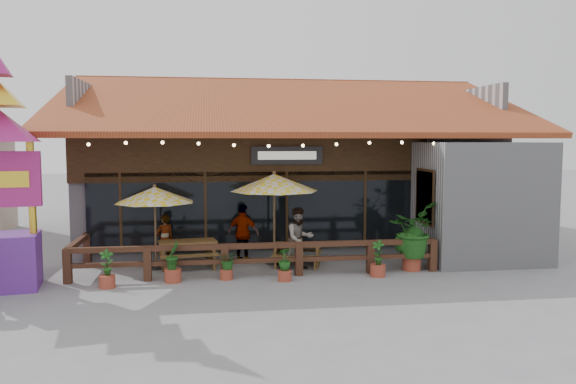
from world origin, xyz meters
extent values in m
plane|color=gray|center=(0.00, 0.00, 0.00)|extent=(100.00, 100.00, 0.00)
cube|color=#ABABB0|center=(0.00, 7.00, 2.00)|extent=(14.00, 10.00, 4.00)
cube|color=#3C2513|center=(-1.50, 1.92, 3.20)|extent=(11.00, 0.16, 1.60)
cube|color=black|center=(-1.50, 1.90, 1.50)|extent=(10.00, 0.12, 2.40)
cube|color=#FFD572|center=(-1.50, 2.10, 1.50)|extent=(9.80, 0.05, 2.20)
cube|color=#ABABB0|center=(5.25, 0.65, 1.80)|extent=(3.50, 2.70, 3.60)
cube|color=red|center=(3.44, 0.50, 2.00)|extent=(0.06, 1.20, 1.50)
cube|color=#3C2513|center=(3.43, 0.50, 2.00)|extent=(0.04, 1.34, 1.64)
cube|color=#A54525|center=(0.00, 3.50, 4.90)|extent=(15.50, 7.05, 2.37)
cube|color=#A54525|center=(0.00, 10.50, 4.90)|extent=(15.50, 7.05, 2.37)
cube|color=#A54525|center=(0.00, 7.00, 6.02)|extent=(15.50, 0.30, 0.12)
cube|color=#ABABB0|center=(-7.00, 7.00, 4.70)|extent=(0.20, 9.00, 1.80)
cube|color=#ABABB0|center=(7.00, 7.00, 4.70)|extent=(0.20, 9.00, 1.80)
cube|color=black|center=(-0.50, 1.80, 3.20)|extent=(2.20, 0.10, 0.55)
cube|color=silver|center=(-0.50, 1.74, 3.20)|extent=(1.80, 0.02, 0.25)
cube|color=#3C2513|center=(-5.50, 1.86, 1.50)|extent=(0.08, 0.08, 2.40)
cube|color=#3C2513|center=(-3.00, 1.86, 1.50)|extent=(0.08, 0.08, 2.40)
cube|color=#3C2513|center=(-0.50, 1.86, 1.50)|extent=(0.08, 0.08, 2.40)
cube|color=#3C2513|center=(2.00, 1.86, 1.50)|extent=(0.08, 0.08, 2.40)
sphere|color=#F1CA84|center=(-6.00, 0.08, 3.55)|extent=(0.09, 0.09, 0.09)
sphere|color=#F1CA84|center=(-5.05, 0.08, 3.59)|extent=(0.09, 0.09, 0.09)
sphere|color=#F1CA84|center=(-4.10, 0.08, 3.60)|extent=(0.09, 0.09, 0.09)
sphere|color=#F1CA84|center=(-3.15, 0.08, 3.57)|extent=(0.09, 0.09, 0.09)
sphere|color=#F1CA84|center=(-2.20, 0.08, 3.53)|extent=(0.09, 0.09, 0.09)
sphere|color=#F1CA84|center=(-1.25, 0.08, 3.50)|extent=(0.09, 0.09, 0.09)
sphere|color=#F1CA84|center=(-0.30, 0.08, 3.51)|extent=(0.09, 0.09, 0.09)
sphere|color=#F1CA84|center=(0.65, 0.08, 3.55)|extent=(0.09, 0.09, 0.09)
sphere|color=#F1CA84|center=(1.60, 0.08, 3.59)|extent=(0.09, 0.09, 0.09)
sphere|color=#F1CA84|center=(2.55, 0.08, 3.60)|extent=(0.09, 0.09, 0.09)
sphere|color=#F1CA84|center=(3.50, 0.08, 3.57)|extent=(0.09, 0.09, 0.09)
cube|color=#462619|center=(-6.50, -0.50, 0.45)|extent=(0.20, 0.20, 0.90)
cube|color=#462619|center=(-4.50, -0.50, 0.45)|extent=(0.20, 0.20, 0.90)
cube|color=#462619|center=(-2.50, -0.50, 0.45)|extent=(0.20, 0.20, 0.90)
cube|color=#462619|center=(-0.50, -0.50, 0.45)|extent=(0.20, 0.20, 0.90)
cube|color=#462619|center=(1.50, -0.50, 0.45)|extent=(0.20, 0.20, 0.90)
cube|color=#462619|center=(3.30, -0.50, 0.45)|extent=(0.20, 0.20, 0.90)
cube|color=#462619|center=(-1.60, -0.50, 0.85)|extent=(9.80, 0.16, 0.14)
cube|color=#462619|center=(-1.60, -0.50, 0.45)|extent=(9.80, 0.12, 0.12)
cube|color=#462619|center=(-6.50, 0.75, 0.85)|extent=(0.16, 2.50, 0.14)
cube|color=#462619|center=(-6.50, 1.90, 0.45)|extent=(0.20, 0.20, 0.90)
cylinder|color=brown|center=(-4.41, 0.87, 1.14)|extent=(0.06, 0.06, 2.28)
cone|color=yellow|center=(-4.41, 0.87, 2.13)|extent=(2.99, 2.99, 0.45)
sphere|color=brown|center=(-4.41, 0.87, 2.38)|extent=(0.10, 0.10, 0.10)
cylinder|color=black|center=(-4.41, 0.87, 0.03)|extent=(0.44, 0.44, 0.06)
cylinder|color=brown|center=(-0.99, 1.02, 1.30)|extent=(0.07, 0.07, 2.60)
cone|color=yellow|center=(-0.99, 1.02, 2.43)|extent=(2.67, 2.67, 0.51)
sphere|color=brown|center=(-0.99, 1.02, 2.71)|extent=(0.11, 0.11, 0.11)
cylinder|color=black|center=(-0.99, 1.02, 0.03)|extent=(0.50, 0.50, 0.07)
cube|color=brown|center=(-3.52, 0.93, 0.75)|extent=(1.72, 1.00, 0.06)
cube|color=brown|center=(-4.22, 0.82, 0.38)|extent=(0.19, 0.71, 0.75)
cube|color=brown|center=(-2.81, 1.04, 0.38)|extent=(0.19, 0.71, 0.75)
cube|color=brown|center=(-3.43, 0.38, 0.45)|extent=(1.65, 0.53, 0.05)
cube|color=brown|center=(-3.60, 1.48, 0.45)|extent=(1.65, 0.53, 0.05)
cube|color=brown|center=(-0.36, 0.66, 0.64)|extent=(1.50, 0.99, 0.05)
cube|color=brown|center=(-0.94, 0.82, 0.32)|extent=(0.23, 0.60, 0.64)
cube|color=brown|center=(0.22, 0.50, 0.32)|extent=(0.23, 0.60, 0.64)
cube|color=brown|center=(-0.49, 0.20, 0.38)|extent=(1.39, 0.60, 0.04)
cube|color=brown|center=(-0.23, 1.11, 0.38)|extent=(1.39, 0.60, 0.04)
cylinder|color=yellow|center=(-7.21, -0.84, 2.49)|extent=(0.18, 0.18, 2.26)
cylinder|color=#983C29|center=(2.76, -0.30, 0.19)|extent=(0.52, 0.52, 0.38)
imported|color=#205418|center=(2.76, -0.30, 1.15)|extent=(1.78, 1.83, 1.55)
sphere|color=#205418|center=(2.89, -0.39, 0.86)|extent=(0.52, 0.52, 0.52)
sphere|color=#205418|center=(2.66, -0.18, 1.03)|extent=(0.45, 0.45, 0.45)
imported|color=#3C2513|center=(-4.19, 1.37, 0.75)|extent=(0.65, 0.58, 1.50)
imported|color=#3C2513|center=(-0.36, 0.25, 0.88)|extent=(1.03, 0.91, 1.77)
imported|color=#3C2513|center=(-1.87, 1.45, 0.87)|extent=(1.10, 0.86, 1.75)
cylinder|color=#983C29|center=(-5.43, -1.08, 0.16)|extent=(0.39, 0.39, 0.31)
imported|color=#205418|center=(-5.43, -1.08, 0.64)|extent=(0.38, 0.29, 0.65)
cylinder|color=#983C29|center=(-3.84, -0.74, 0.17)|extent=(0.44, 0.44, 0.35)
imported|color=#205418|center=(-3.84, -0.74, 0.71)|extent=(0.44, 0.49, 0.72)
cylinder|color=#983C29|center=(-2.46, -0.65, 0.14)|extent=(0.34, 0.34, 0.27)
imported|color=#205418|center=(-2.46, -0.65, 0.56)|extent=(0.67, 0.66, 0.56)
cylinder|color=#983C29|center=(-0.96, -1.02, 0.14)|extent=(0.35, 0.35, 0.28)
imported|color=#205418|center=(-0.96, -1.02, 0.58)|extent=(0.43, 0.43, 0.59)
cylinder|color=#983C29|center=(1.59, -0.90, 0.16)|extent=(0.41, 0.41, 0.32)
imported|color=#205418|center=(1.59, -0.90, 0.66)|extent=(0.42, 0.41, 0.67)
camera|label=1|loc=(-2.91, -15.25, 3.64)|focal=35.00mm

